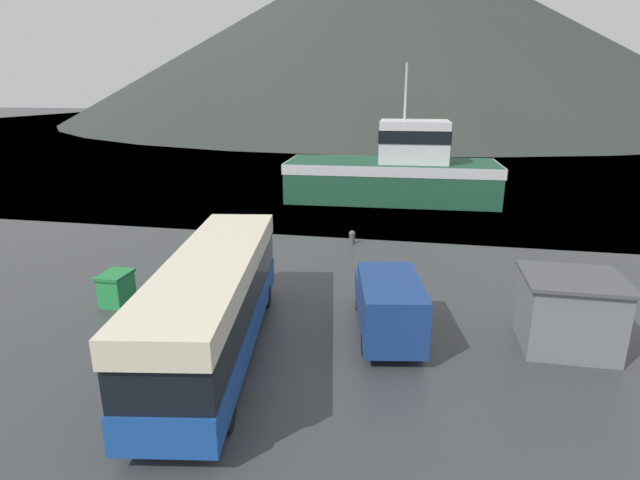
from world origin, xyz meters
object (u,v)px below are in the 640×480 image
(delivery_van, at_px, (388,303))
(dock_kiosk, at_px, (569,312))
(tour_bus, at_px, (214,301))
(fishing_boat, at_px, (395,171))
(storage_bin, at_px, (116,288))

(delivery_van, height_order, dock_kiosk, dock_kiosk)
(tour_bus, bearing_deg, delivery_van, 15.09)
(fishing_boat, bearing_deg, storage_bin, 153.31)
(delivery_van, relative_size, dock_kiosk, 1.83)
(fishing_boat, relative_size, dock_kiosk, 5.15)
(delivery_van, height_order, storage_bin, delivery_van)
(tour_bus, bearing_deg, storage_bin, 142.04)
(tour_bus, bearing_deg, fishing_boat, 70.38)
(tour_bus, bearing_deg, dock_kiosk, 3.89)
(fishing_boat, bearing_deg, delivery_van, -179.92)
(delivery_van, relative_size, storage_bin, 4.14)
(tour_bus, distance_m, fishing_boat, 25.84)
(tour_bus, height_order, storage_bin, tour_bus)
(storage_bin, bearing_deg, delivery_van, -2.77)
(dock_kiosk, bearing_deg, tour_bus, -166.64)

